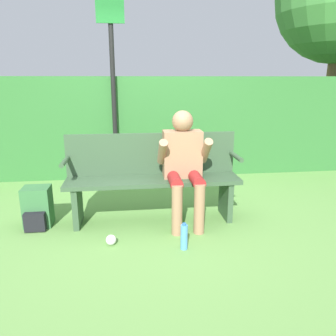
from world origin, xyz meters
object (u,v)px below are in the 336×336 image
object	(u,v)px
backpack	(37,208)
parked_car	(1,100)
water_bottle	(184,237)
signpost	(113,80)
park_bench	(153,175)
person_seated	(184,161)

from	to	relation	value
backpack	parked_car	bearing A→B (deg)	110.79
water_bottle	signpost	size ratio (longest dim) A/B	0.10
water_bottle	park_bench	bearing A→B (deg)	107.25
park_bench	backpack	size ratio (longest dim) A/B	4.35
park_bench	backpack	bearing A→B (deg)	-177.11
person_seated	parked_car	world-z (taller)	parked_car
water_bottle	parked_car	bearing A→B (deg)	115.40
person_seated	signpost	distance (m)	1.99
backpack	signpost	bearing A→B (deg)	63.31
parked_car	water_bottle	bearing A→B (deg)	-170.49
parked_car	person_seated	bearing A→B (deg)	-169.02
person_seated	water_bottle	world-z (taller)	person_seated
signpost	parked_car	world-z (taller)	signpost
backpack	water_bottle	distance (m)	1.63
signpost	parked_car	distance (m)	11.88
person_seated	parked_car	distance (m)	13.65
backpack	parked_car	size ratio (longest dim) A/B	0.10
park_bench	parked_car	world-z (taller)	parked_car
person_seated	park_bench	bearing A→B (deg)	159.30
backpack	parked_car	world-z (taller)	parked_car
person_seated	parked_car	xyz separation A→B (m)	(-6.17, 12.18, -0.09)
park_bench	parked_car	bearing A→B (deg)	115.88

